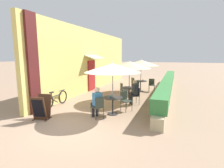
{
  "coord_description": "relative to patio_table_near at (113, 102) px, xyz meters",
  "views": [
    {
      "loc": [
        3.24,
        -5.1,
        2.47
      ],
      "look_at": [
        0.15,
        3.26,
        1.0
      ],
      "focal_mm": 28.0,
      "sensor_mm": 36.0,
      "label": 1
    }
  ],
  "objects": [
    {
      "name": "patio_umbrella_far",
      "position": [
        0.17,
        5.13,
        1.42
      ],
      "size": [
        2.31,
        2.31,
        2.2
      ],
      "color": "#B7B7BC",
      "rests_on": "ground_plane"
    },
    {
      "name": "patio_table_far",
      "position": [
        0.17,
        5.13,
        0.0
      ],
      "size": [
        0.84,
        0.84,
        0.73
      ],
      "color": "#28282D",
      "rests_on": "ground_plane"
    },
    {
      "name": "cafe_facade_wall",
      "position": [
        -3.34,
        4.9,
        1.54
      ],
      "size": [
        0.98,
        13.23,
        4.2
      ],
      "color": "#E0CC6B",
      "rests_on": "ground_plane"
    },
    {
      "name": "cafe_chair_far_right",
      "position": [
        -0.4,
        5.63,
        -0.04
      ],
      "size": [
        0.57,
        0.57,
        0.87
      ],
      "rotation": [
        0.0,
        0.0,
        5.47
      ],
      "color": "#384238",
      "rests_on": "ground_plane"
    },
    {
      "name": "seated_patron_mid_right",
      "position": [
        0.49,
        1.79,
        0.13
      ],
      "size": [
        0.51,
        0.49,
        1.25
      ],
      "rotation": [
        0.0,
        0.0,
        8.48
      ],
      "color": "#23232D",
      "rests_on": "ground_plane"
    },
    {
      "name": "bicycle_leaning",
      "position": [
        -3.0,
        0.14,
        -0.2
      ],
      "size": [
        0.1,
        1.79,
        0.77
      ],
      "rotation": [
        0.0,
        0.0,
        0.01
      ],
      "color": "black",
      "rests_on": "ground_plane"
    },
    {
      "name": "coffee_cup_far",
      "position": [
        0.33,
        5.16,
        0.23
      ],
      "size": [
        0.07,
        0.07,
        0.09
      ],
      "color": "#B73D3D",
      "rests_on": "patio_table_far"
    },
    {
      "name": "ground_plane",
      "position": [
        -0.8,
        -1.58,
        -0.55
      ],
      "size": [
        120.0,
        120.0,
        0.0
      ],
      "primitive_type": "plane",
      "color": "#9E7F66"
    },
    {
      "name": "patio_table_mid",
      "position": [
        0.07,
        2.43,
        0.0
      ],
      "size": [
        0.84,
        0.84,
        0.73
      ],
      "color": "#28282D",
      "rests_on": "ground_plane"
    },
    {
      "name": "cafe_chair_near_right",
      "position": [
        0.36,
        0.68,
        -0.04
      ],
      "size": [
        0.55,
        0.55,
        0.87
      ],
      "rotation": [
        0.0,
        0.0,
        10.41
      ],
      "color": "#384238",
      "rests_on": "ground_plane"
    },
    {
      "name": "patio_umbrella_mid",
      "position": [
        0.07,
        2.43,
        1.42
      ],
      "size": [
        2.31,
        2.31,
        2.2
      ],
      "color": "#B7B7BC",
      "rests_on": "ground_plane"
    },
    {
      "name": "patio_umbrella_near",
      "position": [
        0.0,
        0.0,
        1.42
      ],
      "size": [
        2.31,
        2.31,
        2.2
      ],
      "color": "#B7B7BC",
      "rests_on": "ground_plane"
    },
    {
      "name": "menu_board",
      "position": [
        -2.41,
        -1.49,
        -0.09
      ],
      "size": [
        0.67,
        0.72,
        0.94
      ],
      "rotation": [
        0.0,
        0.0,
        0.19
      ],
      "color": "#422819",
      "rests_on": "ground_plane"
    },
    {
      "name": "coffee_cup_near",
      "position": [
        -0.06,
        -0.04,
        0.23
      ],
      "size": [
        0.07,
        0.07,
        0.09
      ],
      "color": "teal",
      "rests_on": "patio_table_near"
    },
    {
      "name": "cafe_chair_far_back",
      "position": [
        0.03,
        4.38,
        -0.04
      ],
      "size": [
        0.5,
        0.5,
        0.87
      ],
      "rotation": [
        0.0,
        0.0,
        7.56
      ],
      "color": "#384238",
      "rests_on": "ground_plane"
    },
    {
      "name": "cafe_chair_mid_left",
      "position": [
        -0.44,
        2.99,
        -0.04
      ],
      "size": [
        0.56,
        0.56,
        0.87
      ],
      "rotation": [
        0.0,
        0.0,
        5.34
      ],
      "color": "#384238",
      "rests_on": "ground_plane"
    },
    {
      "name": "planter_hedge",
      "position": [
        1.95,
        4.94,
        -0.02
      ],
      "size": [
        0.6,
        12.23,
        1.01
      ],
      "color": "tan",
      "rests_on": "ground_plane"
    },
    {
      "name": "cafe_chair_far_left",
      "position": [
        0.9,
        5.38,
        -0.04
      ],
      "size": [
        0.48,
        0.48,
        0.87
      ],
      "rotation": [
        0.0,
        0.0,
        3.37
      ],
      "color": "#384238",
      "rests_on": "ground_plane"
    },
    {
      "name": "cafe_chair_mid_right",
      "position": [
        0.58,
        1.86,
        -0.04
      ],
      "size": [
        0.56,
        0.56,
        0.87
      ],
      "rotation": [
        0.0,
        0.0,
        8.48
      ],
      "color": "#384238",
      "rests_on": "ground_plane"
    },
    {
      "name": "patio_table_near",
      "position": [
        0.0,
        0.0,
        0.0
      ],
      "size": [
        0.84,
        0.84,
        0.73
      ],
      "color": "#28282D",
      "rests_on": "ground_plane"
    },
    {
      "name": "seated_patron_near_left",
      "position": [
        -0.45,
        -0.61,
        0.13
      ],
      "size": [
        0.51,
        0.49,
        1.25
      ],
      "rotation": [
        0.0,
        0.0,
        7.27
      ],
      "color": "#23232D",
      "rests_on": "ground_plane"
    },
    {
      "name": "cafe_chair_near_left",
      "position": [
        -0.36,
        -0.68,
        -0.04
      ],
      "size": [
        0.55,
        0.55,
        0.87
      ],
      "rotation": [
        0.0,
        0.0,
        7.27
      ],
      "color": "#384238",
      "rests_on": "ground_plane"
    }
  ]
}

